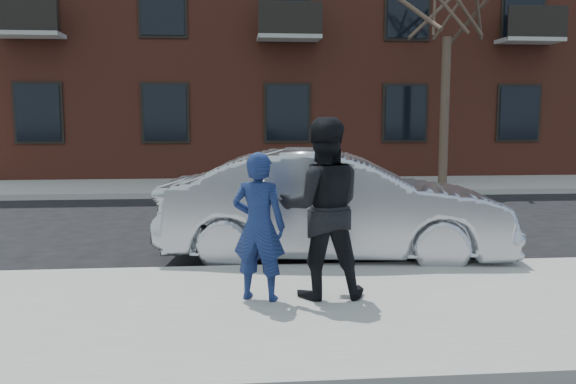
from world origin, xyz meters
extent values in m
plane|color=black|center=(0.00, 0.00, 0.00)|extent=(100.00, 100.00, 0.00)
cube|color=gray|center=(0.00, -0.25, 0.07)|extent=(50.00, 3.50, 0.15)
cube|color=#999691|center=(0.00, 1.55, 0.07)|extent=(50.00, 0.10, 0.15)
cube|color=gray|center=(0.00, 11.25, 0.07)|extent=(50.00, 3.50, 0.15)
cube|color=#999691|center=(0.00, 9.45, 0.07)|extent=(50.00, 0.10, 0.15)
cube|color=#5E281D|center=(2.00, 18.00, 6.00)|extent=(24.00, 10.00, 12.00)
cube|color=black|center=(-7.50, 12.94, 2.20)|extent=(1.30, 0.06, 1.70)
cube|color=black|center=(3.90, 12.94, 2.20)|extent=(1.30, 0.06, 1.70)
cube|color=black|center=(-7.50, 12.94, 5.40)|extent=(1.30, 0.06, 1.70)
cube|color=black|center=(3.90, 12.94, 5.40)|extent=(1.30, 0.06, 1.70)
cylinder|color=#32251D|center=(4.50, 11.00, 2.25)|extent=(0.26, 0.26, 4.20)
imported|color=#999BA3|center=(-0.22, 2.30, 0.81)|extent=(5.11, 2.38, 1.62)
imported|color=navy|center=(-1.40, 0.08, 0.94)|extent=(0.67, 0.55, 1.59)
cube|color=black|center=(-1.38, 0.30, 1.37)|extent=(0.11, 0.14, 0.08)
imported|color=black|center=(-0.72, 0.13, 1.12)|extent=(0.96, 0.75, 1.95)
cube|color=black|center=(-0.87, 0.31, 1.21)|extent=(0.09, 0.15, 0.06)
camera|label=1|loc=(-1.69, -6.29, 2.11)|focal=38.00mm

